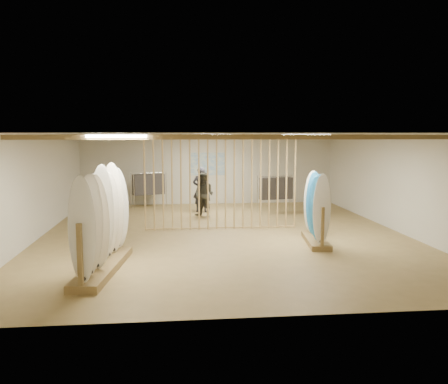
{
  "coord_description": "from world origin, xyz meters",
  "views": [
    {
      "loc": [
        -1.36,
        -12.85,
        2.78
      ],
      "look_at": [
        0.0,
        0.0,
        1.2
      ],
      "focal_mm": 38.0,
      "sensor_mm": 36.0,
      "label": 1
    }
  ],
  "objects": [
    {
      "name": "bamboo_partition",
      "position": [
        0.0,
        0.8,
        1.4
      ],
      "size": [
        4.45,
        0.05,
        2.78
      ],
      "color": "tan",
      "rests_on": "ground"
    },
    {
      "name": "clothing_rack_b",
      "position": [
        2.23,
        3.53,
        0.88
      ],
      "size": [
        1.24,
        0.54,
        1.35
      ],
      "rotation": [
        0.0,
        0.0,
        0.2
      ],
      "color": "silver",
      "rests_on": "floor"
    },
    {
      "name": "floor",
      "position": [
        0.0,
        0.0,
        0.0
      ],
      "size": [
        12.0,
        12.0,
        0.0
      ],
      "primitive_type": "plane",
      "color": "olive",
      "rests_on": "ground"
    },
    {
      "name": "wall_right",
      "position": [
        5.0,
        0.0,
        1.4
      ],
      "size": [
        0.0,
        12.0,
        12.0
      ],
      "primitive_type": "plane",
      "rotation": [
        1.57,
        0.0,
        -1.57
      ],
      "color": "beige",
      "rests_on": "ground"
    },
    {
      "name": "wall_front",
      "position": [
        0.0,
        -6.0,
        1.4
      ],
      "size": [
        12.0,
        0.0,
        12.0
      ],
      "primitive_type": "plane",
      "rotation": [
        -1.57,
        0.0,
        0.0
      ],
      "color": "beige",
      "rests_on": "ground"
    },
    {
      "name": "ceiling_slats",
      "position": [
        0.0,
        0.0,
        2.72
      ],
      "size": [
        9.5,
        6.12,
        0.1
      ],
      "primitive_type": "cube",
      "color": "olive",
      "rests_on": "ground"
    },
    {
      "name": "poster",
      "position": [
        0.0,
        5.98,
        1.6
      ],
      "size": [
        1.4,
        0.03,
        0.9
      ],
      "primitive_type": "cube",
      "color": "#326CB1",
      "rests_on": "ground"
    },
    {
      "name": "light_panels",
      "position": [
        0.0,
        0.0,
        2.74
      ],
      "size": [
        1.2,
        0.35,
        0.06
      ],
      "primitive_type": "cube",
      "color": "white",
      "rests_on": "ground"
    },
    {
      "name": "shopper_a",
      "position": [
        -0.41,
        3.95,
        0.93
      ],
      "size": [
        0.75,
        0.58,
        1.85
      ],
      "primitive_type": "imported",
      "rotation": [
        0.0,
        0.0,
        2.95
      ],
      "color": "#222229",
      "rests_on": "floor"
    },
    {
      "name": "rack_left",
      "position": [
        -2.82,
        -3.21,
        0.72
      ],
      "size": [
        0.93,
        3.04,
        2.09
      ],
      "rotation": [
        0.0,
        0.0,
        -0.12
      ],
      "color": "olive",
      "rests_on": "floor"
    },
    {
      "name": "ceiling",
      "position": [
        0.0,
        0.0,
        2.8
      ],
      "size": [
        12.0,
        12.0,
        0.0
      ],
      "primitive_type": "plane",
      "rotation": [
        3.14,
        0.0,
        0.0
      ],
      "color": "#9C9894",
      "rests_on": "ground"
    },
    {
      "name": "clothing_rack_a",
      "position": [
        -2.33,
        5.19,
        0.89
      ],
      "size": [
        1.21,
        0.76,
        1.37
      ],
      "rotation": [
        0.0,
        0.0,
        0.41
      ],
      "color": "silver",
      "rests_on": "floor"
    },
    {
      "name": "shopper_b",
      "position": [
        -0.37,
        2.93,
        0.85
      ],
      "size": [
        1.05,
        1.02,
        1.71
      ],
      "primitive_type": "imported",
      "rotation": [
        0.0,
        0.0,
        -0.67
      ],
      "color": "#302F25",
      "rests_on": "floor"
    },
    {
      "name": "wall_left",
      "position": [
        -5.0,
        0.0,
        1.4
      ],
      "size": [
        0.0,
        12.0,
        12.0
      ],
      "primitive_type": "plane",
      "rotation": [
        1.57,
        0.0,
        1.57
      ],
      "color": "beige",
      "rests_on": "ground"
    },
    {
      "name": "rack_right",
      "position": [
        2.24,
        -1.25,
        0.61
      ],
      "size": [
        0.73,
        1.92,
        1.78
      ],
      "rotation": [
        0.0,
        0.0,
        -0.13
      ],
      "color": "olive",
      "rests_on": "floor"
    },
    {
      "name": "wall_back",
      "position": [
        0.0,
        6.0,
        1.4
      ],
      "size": [
        12.0,
        0.0,
        12.0
      ],
      "primitive_type": "plane",
      "rotation": [
        1.57,
        0.0,
        0.0
      ],
      "color": "beige",
      "rests_on": "ground"
    }
  ]
}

